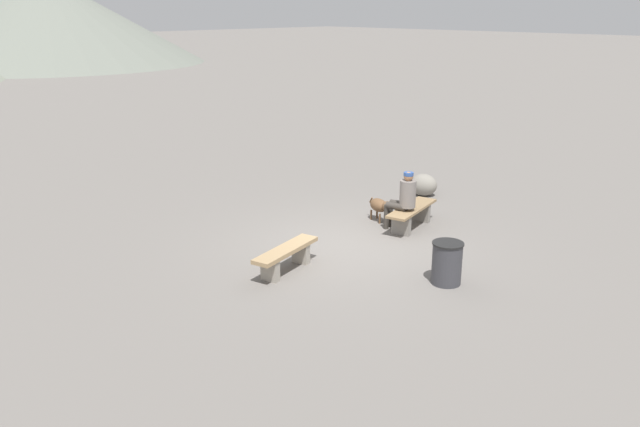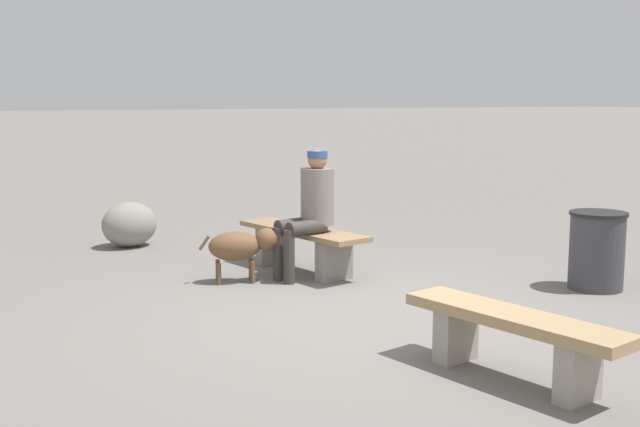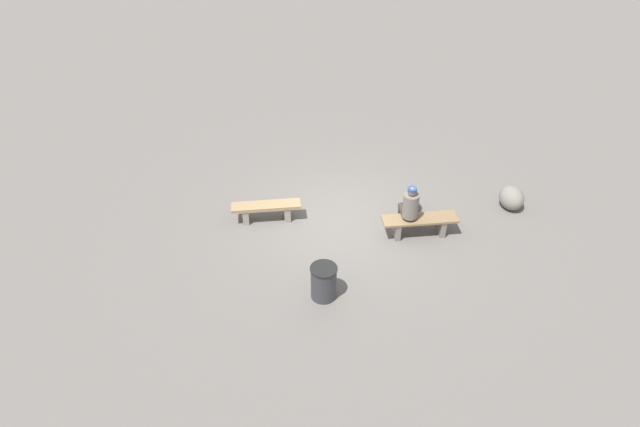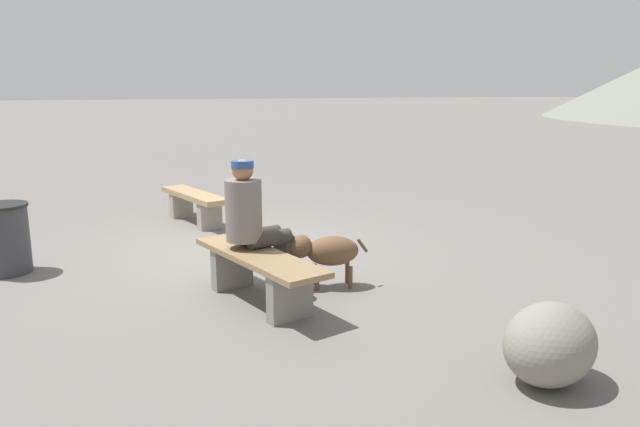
% 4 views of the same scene
% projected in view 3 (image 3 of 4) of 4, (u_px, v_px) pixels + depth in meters
% --- Properties ---
extents(ground, '(210.00, 210.00, 0.06)m').
position_uv_depth(ground, '(342.00, 223.00, 14.01)').
color(ground, slate).
extents(bench_left, '(1.66, 0.73, 0.46)m').
position_uv_depth(bench_left, '(266.00, 209.00, 13.88)').
color(bench_left, gray).
rests_on(bench_left, ground).
extents(bench_right, '(1.78, 0.84, 0.47)m').
position_uv_depth(bench_right, '(419.00, 223.00, 13.44)').
color(bench_right, gray).
rests_on(bench_right, ground).
extents(seated_person, '(0.44, 0.68, 1.32)m').
position_uv_depth(seated_person, '(409.00, 206.00, 13.23)').
color(seated_person, slate).
rests_on(seated_person, ground).
extents(dog, '(0.42, 0.78, 0.55)m').
position_uv_depth(dog, '(412.00, 202.00, 14.02)').
color(dog, brown).
rests_on(dog, ground).
extents(trash_bin, '(0.55, 0.55, 0.76)m').
position_uv_depth(trash_bin, '(324.00, 282.00, 11.80)').
color(trash_bin, '#38383D').
rests_on(trash_bin, ground).
extents(boulder, '(0.75, 0.84, 0.56)m').
position_uv_depth(boulder, '(511.00, 198.00, 14.32)').
color(boulder, gray).
rests_on(boulder, ground).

